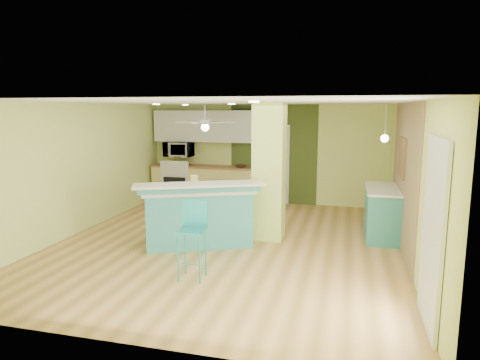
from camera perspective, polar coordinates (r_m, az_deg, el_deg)
name	(u,v)px	position (r m, az deg, el deg)	size (l,w,h in m)	color
floor	(228,243)	(7.81, -1.61, -8.40)	(6.00, 7.00, 0.01)	#A17838
ceiling	(227,102)	(7.44, -1.70, 10.34)	(6.00, 7.00, 0.01)	white
wall_back	(266,154)	(10.91, 3.45, 3.46)	(6.00, 0.01, 2.50)	#D8E57B
wall_front	(129,227)	(4.34, -14.62, -6.14)	(6.00, 0.01, 2.50)	#D8E57B
wall_left	(78,169)	(8.83, -20.74, 1.43)	(0.01, 7.00, 2.50)	#D8E57B
wall_right	(409,182)	(7.30, 21.66, -0.21)	(0.01, 7.00, 2.50)	#D8E57B
wood_panel	(404,176)	(7.88, 21.01, 0.51)	(0.02, 3.40, 2.50)	#826A4A
olive_accent	(273,154)	(10.85, 4.47, 3.42)	(2.20, 0.02, 2.50)	#405020
interior_door	(273,164)	(10.86, 4.43, 2.09)	(0.82, 0.05, 2.00)	silver
french_door	(433,234)	(5.11, 24.29, -6.63)	(0.04, 1.08, 2.10)	white
column	(269,172)	(7.86, 3.92, 1.10)	(0.55, 0.55, 2.50)	#CBE269
kitchen_run	(214,184)	(11.04, -3.53, -0.55)	(3.25, 0.63, 0.94)	#DAC972
stove	(179,183)	(11.36, -8.11, -0.40)	(0.76, 0.66, 1.08)	silver
upper_cabinets	(215,126)	(11.00, -3.41, 7.17)	(3.20, 0.34, 0.80)	silver
microwave	(179,149)	(11.25, -8.19, 4.08)	(0.70, 0.48, 0.39)	white
ceiling_fan	(205,123)	(9.68, -4.69, 7.59)	(1.41, 1.41, 0.61)	silver
pendant_lamp	(385,138)	(7.93, 18.73, 5.31)	(0.14, 0.14, 0.69)	silver
wall_decor	(402,157)	(8.04, 20.82, 2.84)	(0.03, 0.90, 0.70)	brown
peninsula	(199,214)	(7.67, -5.56, -4.55)	(2.35, 1.90, 1.17)	teal
bar_stool	(193,227)	(6.11, -6.25, -6.21)	(0.39, 0.39, 1.12)	teal
side_counter	(382,212)	(8.49, 18.39, -4.10)	(0.62, 1.46, 0.94)	teal
fruit_bowl	(241,166)	(10.70, 0.12, 1.87)	(0.29, 0.29, 0.07)	#3D2519
canister	(194,180)	(7.82, -6.14, -0.05)	(0.14, 0.14, 0.19)	yellow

